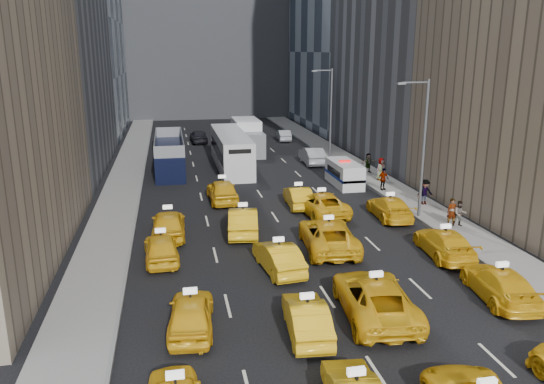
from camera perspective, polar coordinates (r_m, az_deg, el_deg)
The scene contains 36 objects.
ground at distance 22.76m, azimuth 7.44°, elevation -13.28°, with size 160.00×160.00×0.00m, color black.
sidewalk_west at distance 45.38m, azimuth -15.63°, elevation 0.88°, with size 3.00×90.00×0.15m, color gray.
sidewalk_east at distance 48.34m, azimuth 10.00°, elevation 2.07°, with size 3.00×90.00×0.15m, color gray.
curb_west at distance 45.27m, azimuth -13.80°, elevation 0.99°, with size 0.15×90.00×0.18m, color slate.
curb_east at distance 47.84m, azimuth 8.38°, elevation 2.02°, with size 0.15×90.00×0.18m, color slate.
streetlight_near at distance 35.22m, azimuth 15.85°, elevation 4.95°, with size 2.15×0.22×9.00m.
streetlight_far at distance 53.64m, azimuth 6.23°, elevation 8.73°, with size 2.15×0.22×9.00m.
taxi_4 at distance 21.61m, azimuth -8.70°, elevation -12.76°, with size 1.73×4.31×1.47m, color yellow.
taxi_5 at distance 21.20m, azimuth 3.75°, elevation -13.31°, with size 1.47×4.22×1.39m, color yellow.
taxi_6 at distance 22.81m, azimuth 11.02°, elevation -11.06°, with size 2.73×5.91×1.64m, color yellow.
taxi_7 at distance 25.88m, azimuth 23.31°, elevation -9.07°, with size 2.01×4.93×1.43m, color yellow.
taxi_8 at distance 28.49m, azimuth -11.82°, elevation -5.87°, with size 1.72×4.29×1.46m, color yellow.
taxi_9 at distance 26.69m, azimuth 0.71°, elevation -7.01°, with size 1.53×4.39×1.45m, color yellow.
taxi_10 at distance 29.61m, azimuth 6.07°, elevation -4.63°, with size 2.72×5.89×1.64m, color yellow.
taxi_11 at distance 30.01m, azimuth 18.04°, elevation -5.23°, with size 2.04×5.02×1.46m, color yellow.
taxi_12 at distance 31.92m, azimuth -11.08°, elevation -3.37°, with size 1.93×4.80×1.64m, color yellow.
taxi_13 at distance 31.95m, azimuth -3.14°, elevation -3.11°, with size 1.70×4.87×1.61m, color yellow.
taxi_14 at distance 35.77m, azimuth 5.33°, elevation -1.24°, with size 2.51×5.44×1.51m, color yellow.
taxi_15 at distance 35.69m, azimuth 12.53°, elevation -1.64°, with size 2.01×4.93×1.43m, color yellow.
taxi_16 at distance 38.71m, azimuth -5.36°, elevation 0.14°, with size 1.97×4.90×1.67m, color yellow.
taxi_17 at distance 37.45m, azimuth 2.84°, elevation -0.51°, with size 1.52×4.35×1.43m, color yellow.
nypd_van at distance 43.68m, azimuth 7.79°, elevation 1.94°, with size 2.48×5.05×2.08m.
double_decker at distance 49.33m, azimuth -10.97°, elevation 4.07°, with size 3.38×11.17×3.20m.
city_bus at distance 49.84m, azimuth -4.44°, elevation 4.48°, with size 2.78×12.83×3.31m.
box_truck at distance 56.94m, azimuth -2.65°, elevation 5.94°, with size 3.01×7.82×3.52m.
misc_car_0 at distance 51.67m, azimuth 4.35°, elevation 3.93°, with size 1.73×4.96×1.63m, color #A1A2A8.
misc_car_1 at distance 59.32m, azimuth -11.54°, elevation 5.01°, with size 2.34×5.08×1.41m, color black.
misc_car_2 at distance 64.80m, azimuth -3.83°, elevation 6.16°, with size 2.13×5.25×1.52m, color slate.
misc_car_3 at distance 64.14m, azimuth -7.89°, elevation 5.98°, with size 1.87×4.64×1.58m, color black.
misc_car_4 at distance 64.97m, azimuth 1.25°, elevation 6.13°, with size 1.42×4.07×1.34m, color #9EA1A5.
pedestrian_0 at distance 34.70m, azimuth 18.80°, elevation -2.06°, with size 0.64×0.42×1.74m, color gray.
pedestrian_1 at distance 34.74m, azimuth 19.55°, elevation -2.20°, with size 0.79×0.43×1.63m, color gray.
pedestrian_2 at distance 38.89m, azimuth 16.12°, elevation 0.01°, with size 1.16×0.48×1.80m, color gray.
pedestrian_3 at distance 42.13m, azimuth 11.85°, elevation 1.37°, with size 1.02×0.46×1.73m, color gray.
pedestrian_4 at distance 45.30m, azimuth 11.63°, elevation 2.44°, with size 0.93×0.51×1.90m, color gray.
pedestrian_5 at distance 47.92m, azimuth 10.31°, elevation 3.10°, with size 1.61×0.46×1.74m, color gray.
Camera 1 is at (-6.62, -18.93, 10.76)m, focal length 35.00 mm.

